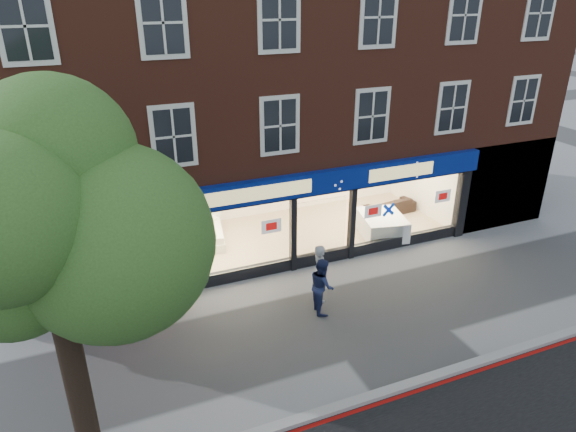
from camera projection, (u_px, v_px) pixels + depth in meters
ground at (369, 312)px, 14.46m from camera, size 120.00×120.00×0.00m
kerb_line at (438, 384)px, 11.85m from camera, size 60.00×0.10×0.01m
kerb_stone at (433, 377)px, 11.99m from camera, size 60.00×0.25×0.12m
showroom_floor at (296, 234)px, 18.86m from camera, size 11.00×4.50×0.10m
building at (277, 41)px, 17.55m from camera, size 19.00×8.26×10.30m
street_tree at (39, 231)px, 7.94m from camera, size 4.00×3.20×6.60m
display_bed at (199, 234)px, 18.08m from camera, size 1.99×2.28×1.14m
bedside_table at (163, 234)px, 18.13m from camera, size 0.53×0.53×0.55m
mattress_stack at (382, 225)px, 18.63m from camera, size 1.85×2.15×0.74m
sofa at (390, 206)px, 20.40m from camera, size 2.14×1.02×0.60m
a_board at (175, 286)px, 14.84m from camera, size 0.64×0.44×0.95m
pedestrian_grey at (320, 273)px, 14.71m from camera, size 0.48×0.68×1.77m
pedestrian_blue at (322, 285)px, 14.22m from camera, size 0.75×0.89×1.64m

